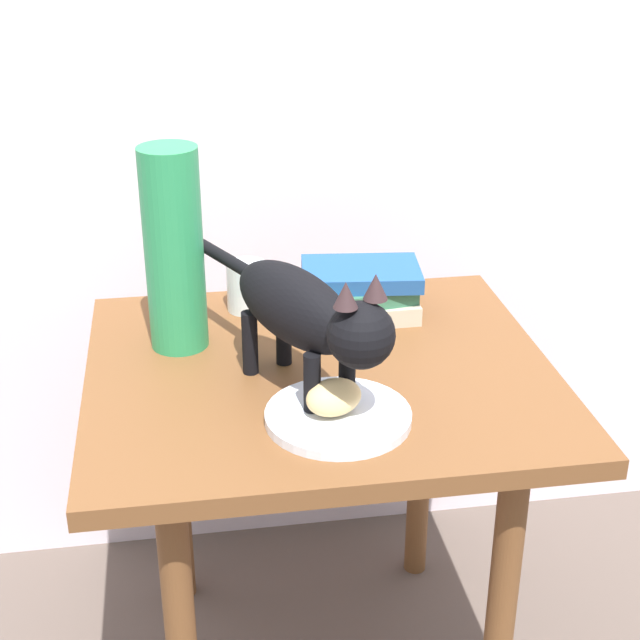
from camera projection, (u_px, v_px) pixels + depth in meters
name	position (u px, v px, depth m)	size (l,w,h in m)	color
back_panel	(281.00, 1.00, 1.63)	(4.00, 0.04, 2.20)	silver
side_table	(320.00, 419.00, 1.49)	(0.71, 0.63, 0.61)	brown
plate	(340.00, 416.00, 1.31)	(0.20, 0.20, 0.01)	silver
bread_roll	(334.00, 397.00, 1.29)	(0.08, 0.06, 0.05)	#E0BC7A
cat	(307.00, 313.00, 1.32)	(0.25, 0.44, 0.23)	black
book_stack	(357.00, 291.00, 1.61)	(0.23, 0.16, 0.08)	#BCB299
green_vase	(174.00, 250.00, 1.45)	(0.09, 0.09, 0.32)	#288C51
candle_jar	(247.00, 289.00, 1.63)	(0.07, 0.07, 0.08)	silver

